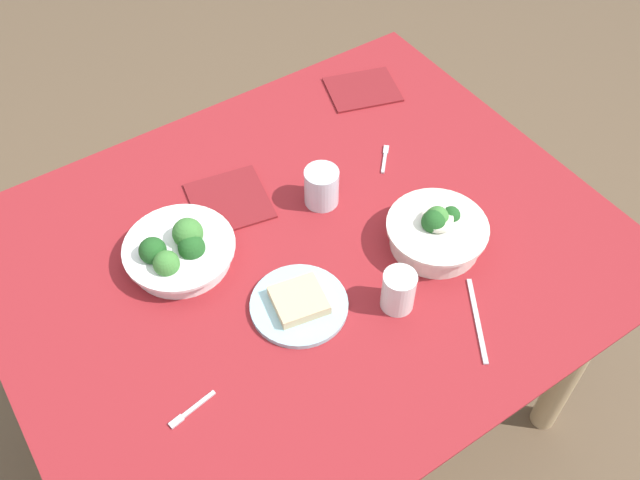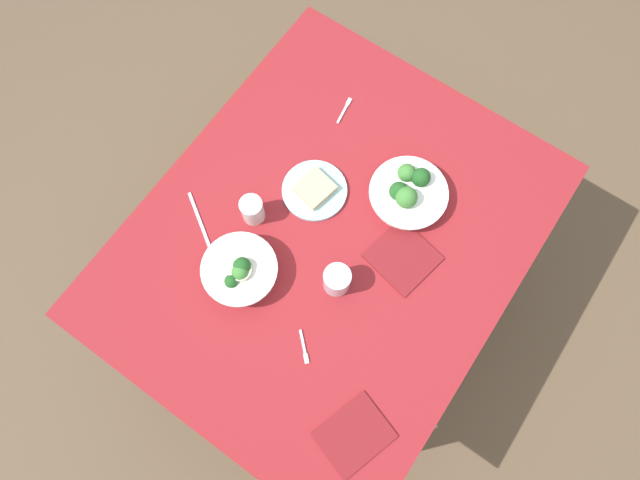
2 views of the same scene
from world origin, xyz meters
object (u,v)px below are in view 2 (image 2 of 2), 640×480
Objects in this scene: fork_by_far_bowl at (345,109)px; broccoli_bowl_near at (408,192)px; water_glass_center at (337,280)px; napkin_folded_upper at (354,435)px; bread_side_plate at (315,190)px; napkin_folded_lower at (403,257)px; water_glass_side at (252,210)px; table_knife_left at (200,221)px; fork_by_near_bowl at (304,348)px; broccoli_bowl_far at (240,271)px.

broccoli_bowl_near is at bearing -123.33° from fork_by_far_bowl.
water_glass_center is 0.42m from napkin_folded_upper.
water_glass_center is at bearing -132.69° from bread_side_plate.
napkin_folded_upper is 0.52m from napkin_folded_lower.
table_knife_left is (-0.11, 0.12, -0.04)m from water_glass_side.
water_glass_center is 0.21m from fork_by_near_bowl.
table_knife_left is at bearing -152.33° from fork_by_near_bowl.
fork_by_far_bowl and table_knife_left have the same top height.
napkin_folded_lower reaches higher than fork_by_far_bowl.
broccoli_bowl_near reaches higher than bread_side_plate.
broccoli_bowl_far reaches higher than napkin_folded_upper.
water_glass_side is at bearing 132.26° from broccoli_bowl_near.
fork_by_near_bowl is (-0.56, -0.01, -0.03)m from broccoli_bowl_near.
broccoli_bowl_far is 0.55m from napkin_folded_upper.
fork_by_far_bowl is 0.53m from napkin_folded_lower.
broccoli_bowl_far is 2.37× the size of water_glass_side.
broccoli_bowl_near is 1.34× the size of napkin_folded_lower.
bread_side_plate is 0.72m from napkin_folded_upper.
fork_by_near_bowl is (-0.41, -0.25, -0.01)m from bread_side_plate.
water_glass_center is at bearing 176.36° from broccoli_bowl_near.
napkin_folded_lower is (0.39, -0.09, 0.00)m from fork_by_near_bowl.
water_glass_center is 0.58m from fork_by_far_bowl.
water_glass_center is at bearing -95.78° from water_glass_side.
napkin_folded_upper is (-0.32, -0.28, -0.04)m from water_glass_center.
broccoli_bowl_far is 0.64m from fork_by_far_bowl.
fork_by_far_bowl is (0.63, 0.06, -0.03)m from broccoli_bowl_far.
bread_side_plate is at bearing 164.30° from fork_by_near_bowl.
broccoli_bowl_near is at bearing -3.64° from water_glass_center.
broccoli_bowl_near reaches higher than napkin_folded_upper.
water_glass_side reaches higher than fork_by_far_bowl.
water_glass_side is at bearing -105.85° from table_knife_left.
table_knife_left is (0.13, 0.48, -0.00)m from fork_by_near_bowl.
water_glass_center reaches higher than napkin_folded_lower.
broccoli_bowl_far is at bearing 118.99° from water_glass_center.
napkin_folded_upper is (-0.35, -0.60, -0.04)m from water_glass_side.
table_knife_left is at bearing 156.50° from fork_by_far_bowl.
water_glass_center reaches higher than bread_side_plate.
broccoli_bowl_near is (0.49, -0.27, -0.00)m from broccoli_bowl_far.
broccoli_bowl_far is 2.84× the size of fork_by_near_bowl.
broccoli_bowl_near reaches higher than napkin_folded_lower.
napkin_folded_lower reaches higher than table_knife_left.
broccoli_bowl_near is at bearing -47.74° from water_glass_side.
bread_side_plate is at bearing -31.79° from water_glass_side.
fork_by_near_bowl is 0.50m from table_knife_left.
broccoli_bowl_near is at bearing 20.70° from napkin_folded_upper.
water_glass_side is at bearing 148.21° from bread_side_plate.
fork_by_far_bowl is 1.31× the size of fork_by_near_bowl.
broccoli_bowl_far is at bearing -154.07° from water_glass_side.
bread_side_plate is at bearing -173.28° from fork_by_far_bowl.
fork_by_near_bowl is at bearing -148.55° from bread_side_plate.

